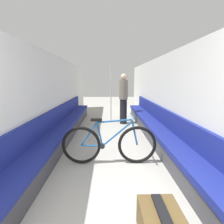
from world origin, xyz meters
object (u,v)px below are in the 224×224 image
object	(u,v)px
grab_pole_near	(111,93)
passenger_standing	(123,98)
bench_seat_row_left	(63,128)
bench_seat_row_right	(155,128)
bicycle	(109,144)

from	to	relation	value
grab_pole_near	passenger_standing	size ratio (longest dim) A/B	1.24
bench_seat_row_left	bench_seat_row_right	world-z (taller)	same
bench_seat_row_left	bicycle	bearing A→B (deg)	-49.87
bench_seat_row_right	bicycle	size ratio (longest dim) A/B	3.69
passenger_standing	bicycle	bearing A→B (deg)	125.42
bench_seat_row_right	passenger_standing	world-z (taller)	passenger_standing
bench_seat_row_right	passenger_standing	distance (m)	1.86
bench_seat_row_left	grab_pole_near	world-z (taller)	grab_pole_near
bench_seat_row_left	bench_seat_row_right	distance (m)	2.43
bicycle	grab_pole_near	bearing A→B (deg)	108.37
bench_seat_row_left	passenger_standing	distance (m)	2.43
bench_seat_row_left	grab_pole_near	distance (m)	2.52
bench_seat_row_left	bench_seat_row_right	xyz separation A→B (m)	(2.43, 0.00, 0.00)
grab_pole_near	bicycle	bearing A→B (deg)	-91.43
bench_seat_row_left	bench_seat_row_right	size ratio (longest dim) A/B	1.00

